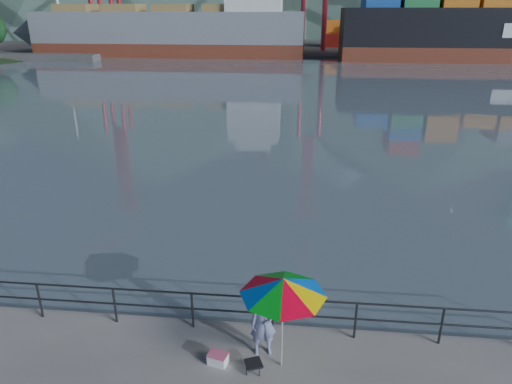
# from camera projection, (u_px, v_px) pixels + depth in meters

# --- Properties ---
(harbor_water) EXTENTS (500.00, 280.00, 0.00)m
(harbor_water) POSITION_uv_depth(u_px,v_px,m) (293.00, 37.00, 130.00)
(harbor_water) COLOR slate
(harbor_water) RESTS_ON ground
(far_dock) EXTENTS (200.00, 40.00, 0.40)m
(far_dock) POSITION_uv_depth(u_px,v_px,m) (336.00, 47.00, 94.92)
(far_dock) COLOR #514F4C
(far_dock) RESTS_ON ground
(guardrail) EXTENTS (22.00, 0.06, 1.03)m
(guardrail) POSITION_uv_depth(u_px,v_px,m) (153.00, 307.00, 11.42)
(guardrail) COLOR #2D3033
(guardrail) RESTS_ON ground
(container_stacks) EXTENTS (58.00, 5.40, 7.80)m
(container_stacks) POSITION_uv_depth(u_px,v_px,m) (464.00, 33.00, 91.59)
(container_stacks) COLOR red
(container_stacks) RESTS_ON ground
(fisherman) EXTENTS (0.69, 0.54, 1.69)m
(fisherman) POSITION_uv_depth(u_px,v_px,m) (264.00, 322.00, 10.36)
(fisherman) COLOR navy
(fisherman) RESTS_ON ground
(beach_umbrella) EXTENTS (1.89, 1.89, 2.28)m
(beach_umbrella) POSITION_uv_depth(u_px,v_px,m) (283.00, 287.00, 9.50)
(beach_umbrella) COLOR white
(beach_umbrella) RESTS_ON ground
(folding_stool) EXTENTS (0.46, 0.46, 0.23)m
(folding_stool) POSITION_uv_depth(u_px,v_px,m) (254.00, 367.00, 10.07)
(folding_stool) COLOR black
(folding_stool) RESTS_ON ground
(cooler_bag) EXTENTS (0.48, 0.38, 0.24)m
(cooler_bag) POSITION_uv_depth(u_px,v_px,m) (218.00, 359.00, 10.28)
(cooler_bag) COLOR white
(cooler_bag) RESTS_ON ground
(fishing_rod) EXTENTS (0.76, 1.63, 1.26)m
(fishing_rod) POSITION_uv_depth(u_px,v_px,m) (259.00, 327.00, 11.52)
(fishing_rod) COLOR black
(fishing_rod) RESTS_ON ground
(bulk_carrier) EXTENTS (45.94, 7.95, 14.50)m
(bulk_carrier) POSITION_uv_depth(u_px,v_px,m) (180.00, 29.00, 77.73)
(bulk_carrier) COLOR maroon
(bulk_carrier) RESTS_ON ground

